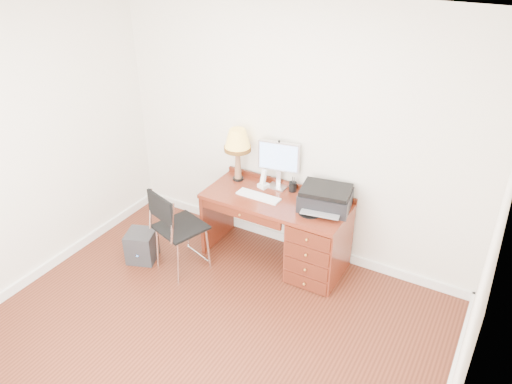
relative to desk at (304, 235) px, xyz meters
The scene contains 12 objects.
ground 1.50m from the desk, 102.93° to the right, with size 4.00×4.00×0.00m, color #40190E.
room_shell 0.91m from the desk, 112.63° to the right, with size 4.00×4.00×4.00m.
desk is the anchor object (origin of this frame).
monitor 0.82m from the desk, 150.34° to the left, with size 0.44×0.17×0.51m.
keyboard 0.61m from the desk, behind, with size 0.47×0.13×0.02m, color white.
mouse_pad 0.37m from the desk, 43.35° to the right, with size 0.23×0.23×0.05m.
printer 0.48m from the desk, 25.78° to the left, with size 0.55×0.46×0.22m.
leg_lamp 1.18m from the desk, 169.48° to the left, with size 0.29×0.29×0.59m.
phone 0.69m from the desk, 165.55° to the left, with size 0.12×0.12×0.20m.
pen_cup 0.51m from the desk, 138.01° to the left, with size 0.08×0.08×0.10m, color black.
chair 1.30m from the desk, 148.53° to the right, with size 0.56×0.56×0.94m.
equipment_box 1.74m from the desk, 155.42° to the right, with size 0.29×0.29×0.34m, color black.
Camera 1 is at (1.97, -2.51, 3.31)m, focal length 35.00 mm.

